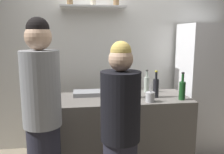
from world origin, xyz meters
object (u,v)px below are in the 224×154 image
object	(u,v)px
water_bottle_plastic	(135,90)
person_grey_hoodie	(43,119)
wine_bottle_green_glass	(182,90)
wine_bottle_pale_glass	(147,84)
refrigerator	(205,88)
wine_bottle_dark_glass	(156,87)
wine_bottle_amber_glass	(114,84)
person_blonde	(120,136)
utensil_holder	(150,97)
baking_pan	(87,93)

from	to	relation	value
water_bottle_plastic	person_grey_hoodie	bearing A→B (deg)	-148.75
wine_bottle_green_glass	wine_bottle_pale_glass	xyz separation A→B (m)	(-0.30, 0.42, -0.01)
refrigerator	water_bottle_plastic	xyz separation A→B (m)	(-1.10, -0.37, 0.10)
wine_bottle_green_glass	wine_bottle_dark_glass	bearing A→B (deg)	152.27
refrigerator	wine_bottle_amber_glass	bearing A→B (deg)	-174.83
wine_bottle_amber_glass	wine_bottle_pale_glass	size ratio (longest dim) A/B	1.09
person_blonde	wine_bottle_pale_glass	bearing A→B (deg)	-168.39
person_grey_hoodie	wine_bottle_amber_glass	bearing A→B (deg)	-158.24
wine_bottle_dark_glass	wine_bottle_amber_glass	bearing A→B (deg)	148.91
utensil_holder	person_grey_hoodie	bearing A→B (deg)	-160.42
utensil_holder	person_blonde	distance (m)	0.76
wine_bottle_green_glass	water_bottle_plastic	size ratio (longest dim) A/B	1.49
refrigerator	person_blonde	xyz separation A→B (m)	(-1.42, -1.17, -0.11)
baking_pan	wine_bottle_green_glass	bearing A→B (deg)	-18.35
person_blonde	person_grey_hoodie	distance (m)	0.71
refrigerator	person_blonde	size ratio (longest dim) A/B	1.12
water_bottle_plastic	person_grey_hoodie	size ratio (longest dim) A/B	0.12
wine_bottle_dark_glass	wine_bottle_green_glass	xyz separation A→B (m)	(0.27, -0.14, -0.00)
baking_pan	person_grey_hoodie	size ratio (longest dim) A/B	0.19
refrigerator	baking_pan	bearing A→B (deg)	-173.81
wine_bottle_pale_glass	water_bottle_plastic	size ratio (longest dim) A/B	1.36
wine_bottle_amber_glass	person_blonde	size ratio (longest dim) A/B	0.20
refrigerator	baking_pan	size ratio (longest dim) A/B	5.25
person_grey_hoodie	baking_pan	bearing A→B (deg)	-144.37
baking_pan	wine_bottle_amber_glass	size ratio (longest dim) A/B	1.07
wine_bottle_amber_glass	person_blonde	world-z (taller)	person_blonde
water_bottle_plastic	wine_bottle_pale_glass	bearing A→B (deg)	49.91
baking_pan	water_bottle_plastic	xyz separation A→B (m)	(0.56, -0.19, 0.07)
wine_bottle_dark_glass	water_bottle_plastic	xyz separation A→B (m)	(-0.24, 0.02, -0.03)
utensil_holder	person_grey_hoodie	distance (m)	1.18
wine_bottle_dark_glass	wine_bottle_green_glass	distance (m)	0.30
person_blonde	utensil_holder	bearing A→B (deg)	-178.32
person_blonde	wine_bottle_dark_glass	bearing A→B (deg)	-177.68
utensil_holder	water_bottle_plastic	world-z (taller)	utensil_holder
wine_bottle_amber_glass	person_blonde	distance (m)	1.08
utensil_holder	wine_bottle_green_glass	bearing A→B (deg)	5.90
refrigerator	wine_bottle_green_glass	xyz separation A→B (m)	(-0.59, -0.54, 0.13)
refrigerator	wine_bottle_dark_glass	xyz separation A→B (m)	(-0.85, -0.40, 0.13)
water_bottle_plastic	person_grey_hoodie	distance (m)	1.16
utensil_holder	wine_bottle_pale_glass	distance (m)	0.47
refrigerator	person_grey_hoodie	bearing A→B (deg)	-155.03
baking_pan	wine_bottle_dark_glass	size ratio (longest dim) A/B	1.05
baking_pan	person_grey_hoodie	bearing A→B (deg)	-118.36
wine_bottle_amber_glass	person_blonde	xyz separation A→B (m)	(-0.10, -1.05, -0.23)
utensil_holder	wine_bottle_dark_glass	distance (m)	0.23
wine_bottle_green_glass	refrigerator	bearing A→B (deg)	42.47
baking_pan	utensil_holder	world-z (taller)	utensil_holder
utensil_holder	wine_bottle_dark_glass	bearing A→B (deg)	56.01
baking_pan	wine_bottle_green_glass	distance (m)	1.14
refrigerator	wine_bottle_green_glass	bearing A→B (deg)	-137.53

